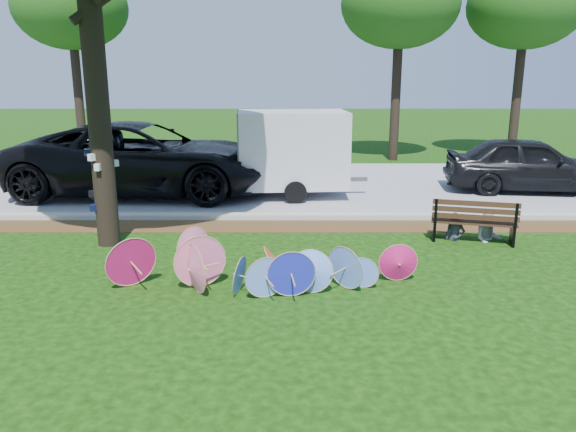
# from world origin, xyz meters

# --- Properties ---
(ground) EXTENTS (90.00, 90.00, 0.00)m
(ground) POSITION_xyz_m (0.00, 0.00, 0.00)
(ground) COLOR black
(ground) RESTS_ON ground
(mulch_strip) EXTENTS (90.00, 1.00, 0.01)m
(mulch_strip) POSITION_xyz_m (0.00, 4.50, 0.01)
(mulch_strip) COLOR #472D16
(mulch_strip) RESTS_ON ground
(curb) EXTENTS (90.00, 0.30, 0.12)m
(curb) POSITION_xyz_m (0.00, 5.20, 0.06)
(curb) COLOR #B7B5AD
(curb) RESTS_ON ground
(street) EXTENTS (90.00, 8.00, 0.01)m
(street) POSITION_xyz_m (0.00, 9.35, 0.01)
(street) COLOR gray
(street) RESTS_ON ground
(parasol_pile) EXTENTS (5.18, 1.93, 0.88)m
(parasol_pile) POSITION_xyz_m (-0.18, 0.84, 0.38)
(parasol_pile) COLOR #6B93FF
(parasol_pile) RESTS_ON ground
(black_van) EXTENTS (7.47, 3.69, 2.04)m
(black_van) POSITION_xyz_m (-3.62, 7.95, 1.02)
(black_van) COLOR black
(black_van) RESTS_ON ground
(dark_pickup) EXTENTS (4.89, 2.46, 1.60)m
(dark_pickup) POSITION_xyz_m (7.48, 8.34, 0.80)
(dark_pickup) COLOR black
(dark_pickup) RESTS_ON ground
(cargo_trailer) EXTENTS (3.08, 2.08, 2.66)m
(cargo_trailer) POSITION_xyz_m (0.62, 7.72, 1.33)
(cargo_trailer) COLOR silver
(cargo_trailer) RESTS_ON ground
(park_bench) EXTENTS (1.83, 1.07, 0.90)m
(park_bench) POSITION_xyz_m (4.33, 3.41, 0.45)
(park_bench) COLOR black
(park_bench) RESTS_ON ground
(person_left) EXTENTS (0.46, 0.37, 1.12)m
(person_left) POSITION_xyz_m (3.98, 3.46, 0.56)
(person_left) COLOR #313643
(person_left) RESTS_ON ground
(person_right) EXTENTS (0.62, 0.50, 1.19)m
(person_right) POSITION_xyz_m (4.68, 3.46, 0.59)
(person_right) COLOR #B4B4BD
(person_right) RESTS_ON ground
(bg_trees) EXTENTS (21.95, 5.49, 7.40)m
(bg_trees) POSITION_xyz_m (2.07, 14.89, 5.77)
(bg_trees) COLOR black
(bg_trees) RESTS_ON ground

